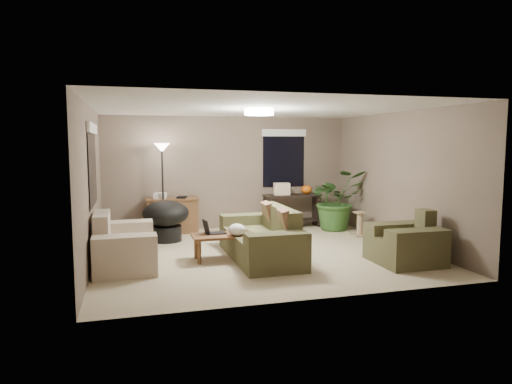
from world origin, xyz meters
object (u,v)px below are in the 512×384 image
object	(u,v)px
houseplant	(336,206)
cat_scratching_post	(360,225)
main_sofa	(262,240)
coffee_table	(223,238)
desk	(172,215)
papasan_chair	(166,218)
armchair	(406,245)
console_table	(292,208)
floor_lamp	(162,159)
loveseat	(123,247)

from	to	relation	value
houseplant	cat_scratching_post	bearing A→B (deg)	-75.06
main_sofa	coffee_table	bearing A→B (deg)	174.26
desk	cat_scratching_post	world-z (taller)	desk
coffee_table	papasan_chair	size ratio (longest dim) A/B	0.84
desk	armchair	bearing A→B (deg)	-45.93
console_table	cat_scratching_post	world-z (taller)	console_table
armchair	console_table	size ratio (longest dim) A/B	0.77
coffee_table	cat_scratching_post	world-z (taller)	cat_scratching_post
desk	cat_scratching_post	distance (m)	3.95
armchair	console_table	distance (m)	3.53
desk	floor_lamp	bearing A→B (deg)	-138.11
papasan_chair	houseplant	bearing A→B (deg)	2.97
main_sofa	desk	size ratio (longest dim) A/B	2.00
papasan_chair	cat_scratching_post	size ratio (longest dim) A/B	2.38
console_table	papasan_chair	bearing A→B (deg)	-165.30
main_sofa	coffee_table	size ratio (longest dim) A/B	2.20
main_sofa	armchair	xyz separation A→B (m)	(2.12, -0.93, 0.00)
armchair	papasan_chair	size ratio (longest dim) A/B	0.84
main_sofa	floor_lamp	world-z (taller)	floor_lamp
houseplant	cat_scratching_post	distance (m)	0.82
armchair	desk	distance (m)	4.85
coffee_table	floor_lamp	size ratio (longest dim) A/B	0.52
coffee_table	desk	xyz separation A→B (m)	(-0.60, 2.48, 0.02)
loveseat	houseplant	xyz separation A→B (m)	(4.51, 1.86, 0.22)
coffee_table	console_table	size ratio (longest dim) A/B	0.77
main_sofa	loveseat	world-z (taller)	same
armchair	houseplant	world-z (taller)	houseplant
main_sofa	cat_scratching_post	xyz separation A→B (m)	(2.47, 1.23, -0.08)
desk	houseplant	world-z (taller)	houseplant
desk	coffee_table	bearing A→B (deg)	-76.53
main_sofa	loveseat	bearing A→B (deg)	177.32
console_table	cat_scratching_post	xyz separation A→B (m)	(1.03, -1.30, -0.22)
loveseat	floor_lamp	world-z (taller)	floor_lamp
main_sofa	papasan_chair	bearing A→B (deg)	129.30
loveseat	armchair	size ratio (longest dim) A/B	1.60
main_sofa	armchair	distance (m)	2.31
armchair	desk	xyz separation A→B (m)	(-3.37, 3.49, 0.08)
papasan_chair	loveseat	bearing A→B (deg)	-115.33
loveseat	console_table	distance (m)	4.41
coffee_table	houseplant	bearing A→B (deg)	32.91
papasan_chair	floor_lamp	world-z (taller)	floor_lamp
coffee_table	cat_scratching_post	bearing A→B (deg)	20.47
loveseat	armchair	distance (m)	4.48
floor_lamp	armchair	bearing A→B (deg)	-42.74
desk	console_table	world-z (taller)	same
coffee_table	desk	distance (m)	2.55
armchair	coffee_table	distance (m)	2.95
floor_lamp	loveseat	bearing A→B (deg)	-109.04
loveseat	floor_lamp	xyz separation A→B (m)	(0.78, 2.26, 1.30)
cat_scratching_post	desk	bearing A→B (deg)	160.53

